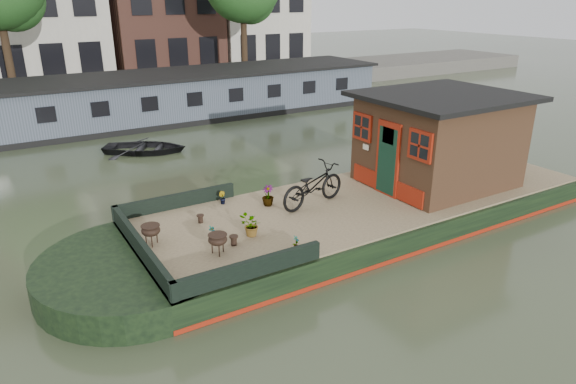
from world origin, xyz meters
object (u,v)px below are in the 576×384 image
potted_plant_a (212,234)px  dinghy (145,144)px  bicycle (313,185)px  brazier_front (218,244)px  brazier_rear (151,235)px  cabin (439,139)px

potted_plant_a → dinghy: size_ratio=0.13×
bicycle → brazier_front: 3.24m
potted_plant_a → brazier_rear: 1.24m
cabin → brazier_rear: (-7.79, 0.31, -1.01)m
cabin → brazier_rear: bearing=177.7°
cabin → dinghy: size_ratio=1.33×
bicycle → brazier_front: bearing=99.7°
dinghy → brazier_rear: bearing=-163.3°
bicycle → brazier_front: bicycle is taller
brazier_front → dinghy: (1.45, 9.92, -0.55)m
potted_plant_a → brazier_rear: (-1.10, 0.56, 0.03)m
potted_plant_a → brazier_front: brazier_front is taller
bicycle → potted_plant_a: bicycle is taller
bicycle → dinghy: bicycle is taller
brazier_rear → dinghy: (2.45, 8.83, -0.56)m
bicycle → potted_plant_a: 2.99m
bicycle → dinghy: 8.95m
brazier_front → brazier_rear: brazier_rear is taller
bicycle → dinghy: bearing=-1.0°
cabin → brazier_front: cabin is taller
cabin → brazier_rear: 7.86m
dinghy → cabin: bearing=-117.5°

